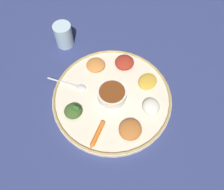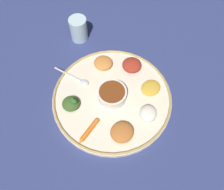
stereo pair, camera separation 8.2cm
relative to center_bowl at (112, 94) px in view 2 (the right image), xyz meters
name	(u,v)px [view 2 (the right image)]	position (x,y,z in m)	size (l,w,h in m)	color
ground_plane	(112,99)	(0.00, 0.00, -0.04)	(2.40, 2.40, 0.00)	navy
platter	(112,98)	(0.00, 0.00, -0.03)	(0.41, 0.41, 0.02)	beige
platter_rim	(112,97)	(0.00, 0.00, -0.02)	(0.40, 0.40, 0.01)	tan
center_bowl	(112,94)	(0.00, 0.00, 0.00)	(0.10, 0.10, 0.04)	silver
spoon	(77,79)	(-0.10, 0.10, -0.02)	(0.12, 0.11, 0.01)	silver
greens_pile	(71,104)	(-0.14, 0.00, -0.01)	(0.07, 0.07, 0.04)	#385623
carrot_near_spoon	(89,131)	(-0.10, -0.11, -0.01)	(0.08, 0.08, 0.02)	orange
mound_chickpea	(123,132)	(0.00, -0.14, -0.01)	(0.07, 0.08, 0.03)	#B2662D
mound_beet	(132,65)	(0.10, 0.10, 0.00)	(0.07, 0.07, 0.03)	maroon
mound_rice_white	(148,113)	(0.10, -0.09, -0.01)	(0.06, 0.06, 0.03)	silver
mound_lentil_yellow	(150,87)	(0.14, 0.00, -0.01)	(0.07, 0.06, 0.02)	gold
mound_squash	(102,63)	(0.00, 0.14, -0.01)	(0.07, 0.07, 0.02)	#C67A38
drinking_glass	(79,30)	(-0.06, 0.31, 0.00)	(0.07, 0.07, 0.10)	silver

